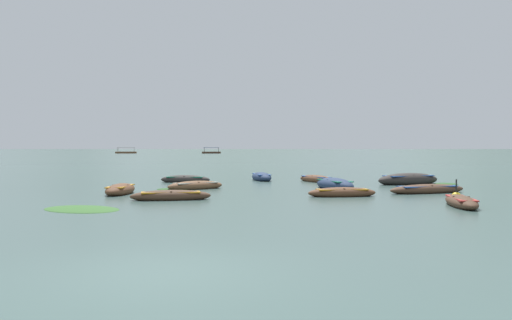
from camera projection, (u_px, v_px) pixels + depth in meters
ground_plane at (316, 149)px, 1499.60m from camera, size 6000.00×6000.00×0.00m
mountain_1 at (81, 114)px, 2214.67m from camera, size 842.56×842.56×279.54m
mountain_2 at (231, 109)px, 2086.98m from camera, size 1142.14×1142.14×307.45m
mountain_3 at (490, 95)px, 2168.66m from camera, size 1038.23×1038.23×426.50m
rowboat_0 at (461, 202)px, 19.92m from camera, size 0.97×3.48×0.50m
rowboat_1 at (262, 177)px, 36.00m from camera, size 2.10×3.67×0.67m
rowboat_2 at (427, 189)px, 25.81m from camera, size 4.19×2.85×0.53m
rowboat_3 at (342, 193)px, 23.99m from camera, size 3.26×1.79×0.51m
rowboat_4 at (335, 185)px, 28.30m from camera, size 2.58×3.96×0.73m
rowboat_5 at (185, 179)px, 33.76m from camera, size 3.12×1.03×0.57m
rowboat_6 at (171, 196)px, 22.38m from camera, size 3.48×1.98×0.51m
rowboat_7 at (196, 186)px, 28.26m from camera, size 3.08×2.95×0.54m
rowboat_8 at (120, 190)px, 25.36m from camera, size 1.42×3.46×0.60m
rowboat_9 at (408, 180)px, 32.13m from camera, size 4.42×3.50×0.83m
rowboat_13 at (316, 179)px, 34.18m from camera, size 2.68×3.49×0.55m
ferry_0 at (211, 152)px, 210.76m from camera, size 7.61×3.62×2.54m
ferry_1 at (126, 152)px, 213.02m from camera, size 8.65×5.20×2.54m
mooring_buoy at (456, 197)px, 22.50m from camera, size 0.44×0.44×0.98m
weed_patch_0 at (81, 209)px, 18.89m from camera, size 3.69×3.29×0.14m
weed_patch_1 at (446, 184)px, 32.07m from camera, size 1.99×2.03×0.14m
weed_patch_2 at (173, 190)px, 27.91m from camera, size 1.98×1.60×0.14m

